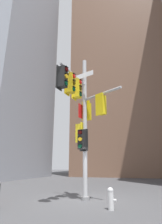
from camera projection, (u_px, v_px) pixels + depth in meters
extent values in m
plane|color=#474749|center=(85.00, 200.00, 8.67)|extent=(120.00, 120.00, 0.00)
cube|color=#9399A3|center=(5.00, 37.00, 30.78)|extent=(13.52, 13.52, 45.51)
cube|color=brown|center=(120.00, 71.00, 37.08)|extent=(15.85, 15.85, 40.54)
cylinder|color=#B2B2B5|center=(85.00, 123.00, 9.76)|extent=(0.23, 0.23, 7.65)
cylinder|color=gray|center=(85.00, 198.00, 8.69)|extent=(0.41, 0.41, 0.16)
cylinder|color=#B2B2B5|center=(74.00, 75.00, 9.26)|extent=(0.58, 2.62, 0.13)
cylinder|color=#B2B2B5|center=(101.00, 94.00, 9.31)|extent=(2.16, 1.31, 0.13)
cube|color=yellow|center=(74.00, 89.00, 9.51)|extent=(0.11, 0.48, 1.14)
cube|color=yellow|center=(77.00, 89.00, 9.43)|extent=(0.39, 0.39, 1.00)
cylinder|color=red|center=(81.00, 82.00, 9.45)|extent=(0.09, 0.21, 0.20)
cube|color=black|center=(81.00, 80.00, 9.48)|extent=(0.11, 0.23, 0.02)
cylinder|color=#3C2C06|center=(81.00, 88.00, 9.35)|extent=(0.09, 0.21, 0.20)
cube|color=black|center=(81.00, 86.00, 9.38)|extent=(0.11, 0.23, 0.02)
cylinder|color=#06311C|center=(81.00, 94.00, 9.25)|extent=(0.09, 0.21, 0.20)
cube|color=black|center=(81.00, 92.00, 9.28)|extent=(0.11, 0.23, 0.02)
cube|color=gold|center=(67.00, 84.00, 8.89)|extent=(0.11, 0.48, 1.14)
cube|color=gold|center=(70.00, 83.00, 8.81)|extent=(0.39, 0.39, 1.00)
cylinder|color=red|center=(74.00, 76.00, 8.82)|extent=(0.09, 0.21, 0.20)
cube|color=black|center=(74.00, 74.00, 8.85)|extent=(0.11, 0.23, 0.02)
cylinder|color=#3C2C06|center=(74.00, 83.00, 8.72)|extent=(0.09, 0.21, 0.20)
cube|color=black|center=(74.00, 80.00, 8.75)|extent=(0.11, 0.23, 0.02)
cylinder|color=#06311C|center=(74.00, 89.00, 8.62)|extent=(0.09, 0.21, 0.20)
cube|color=black|center=(74.00, 87.00, 8.65)|extent=(0.11, 0.23, 0.02)
cube|color=black|center=(59.00, 78.00, 8.26)|extent=(0.11, 0.48, 1.14)
cube|color=black|center=(63.00, 77.00, 8.18)|extent=(0.39, 0.39, 1.00)
cylinder|color=#360605|center=(67.00, 69.00, 8.20)|extent=(0.09, 0.21, 0.20)
cube|color=black|center=(67.00, 67.00, 8.23)|extent=(0.11, 0.23, 0.02)
cylinder|color=yellow|center=(66.00, 76.00, 8.10)|extent=(0.09, 0.21, 0.20)
cube|color=black|center=(67.00, 74.00, 8.13)|extent=(0.11, 0.23, 0.02)
cylinder|color=#06311C|center=(66.00, 83.00, 8.00)|extent=(0.09, 0.21, 0.20)
cube|color=black|center=(66.00, 81.00, 8.03)|extent=(0.11, 0.23, 0.02)
cube|color=yellow|center=(99.00, 104.00, 9.01)|extent=(0.43, 0.26, 1.14)
cube|color=yellow|center=(102.00, 105.00, 9.14)|extent=(0.46, 0.46, 1.00)
cylinder|color=red|center=(104.00, 99.00, 9.37)|extent=(0.20, 0.15, 0.20)
cube|color=black|center=(104.00, 97.00, 9.41)|extent=(0.23, 0.17, 0.02)
cylinder|color=#3C2C06|center=(104.00, 106.00, 9.27)|extent=(0.20, 0.15, 0.20)
cube|color=black|center=(104.00, 104.00, 9.31)|extent=(0.23, 0.17, 0.02)
cylinder|color=#06311C|center=(104.00, 112.00, 9.17)|extent=(0.20, 0.15, 0.20)
cube|color=black|center=(104.00, 110.00, 9.21)|extent=(0.23, 0.17, 0.02)
cube|color=yellow|center=(86.00, 111.00, 10.07)|extent=(0.47, 0.13, 1.14)
cube|color=yellow|center=(87.00, 111.00, 10.23)|extent=(0.41, 0.41, 1.00)
cylinder|color=#360605|center=(89.00, 106.00, 10.50)|extent=(0.21, 0.10, 0.20)
cube|color=black|center=(89.00, 105.00, 10.54)|extent=(0.23, 0.12, 0.02)
cylinder|color=#3C2C06|center=(89.00, 112.00, 10.40)|extent=(0.21, 0.10, 0.20)
cube|color=black|center=(89.00, 110.00, 10.44)|extent=(0.23, 0.12, 0.02)
cylinder|color=#19C672|center=(89.00, 118.00, 10.30)|extent=(0.21, 0.10, 0.20)
cube|color=black|center=(89.00, 116.00, 10.34)|extent=(0.23, 0.12, 0.02)
cube|color=black|center=(84.00, 140.00, 9.39)|extent=(0.47, 0.14, 1.14)
cube|color=black|center=(82.00, 140.00, 9.23)|extent=(0.41, 0.41, 1.00)
cylinder|color=#360605|center=(80.00, 132.00, 9.16)|extent=(0.21, 0.10, 0.20)
cube|color=black|center=(80.00, 130.00, 9.19)|extent=(0.23, 0.12, 0.02)
cylinder|color=yellow|center=(80.00, 139.00, 9.06)|extent=(0.21, 0.10, 0.20)
cube|color=black|center=(80.00, 137.00, 9.09)|extent=(0.23, 0.12, 0.02)
cylinder|color=#06311C|center=(80.00, 146.00, 8.96)|extent=(0.21, 0.10, 0.20)
cube|color=black|center=(80.00, 144.00, 8.99)|extent=(0.23, 0.12, 0.02)
cube|color=yellow|center=(83.00, 133.00, 9.66)|extent=(0.13, 0.48, 1.14)
cube|color=yellow|center=(80.00, 133.00, 9.75)|extent=(0.40, 0.40, 1.00)
cylinder|color=#360605|center=(77.00, 127.00, 9.93)|extent=(0.10, 0.21, 0.20)
cube|color=black|center=(76.00, 125.00, 9.97)|extent=(0.12, 0.23, 0.02)
cylinder|color=yellow|center=(77.00, 134.00, 9.84)|extent=(0.10, 0.21, 0.20)
cube|color=black|center=(76.00, 132.00, 9.87)|extent=(0.12, 0.23, 0.02)
cylinder|color=#06311C|center=(76.00, 140.00, 9.74)|extent=(0.10, 0.21, 0.20)
cube|color=black|center=(76.00, 138.00, 9.77)|extent=(0.12, 0.23, 0.02)
cube|color=white|center=(81.00, 76.00, 10.24)|extent=(1.53, 0.55, 0.28)
cube|color=#19479E|center=(81.00, 76.00, 10.24)|extent=(1.49, 0.53, 0.24)
cube|color=red|center=(81.00, 112.00, 10.05)|extent=(0.15, 0.63, 0.80)
cube|color=white|center=(81.00, 112.00, 10.05)|extent=(0.14, 0.59, 0.76)
cylinder|color=silver|center=(111.00, 201.00, 6.84)|extent=(0.22, 0.22, 0.62)
sphere|color=silver|center=(110.00, 190.00, 6.95)|extent=(0.23, 0.23, 0.23)
cylinder|color=silver|center=(115.00, 200.00, 6.81)|extent=(0.10, 0.09, 0.09)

